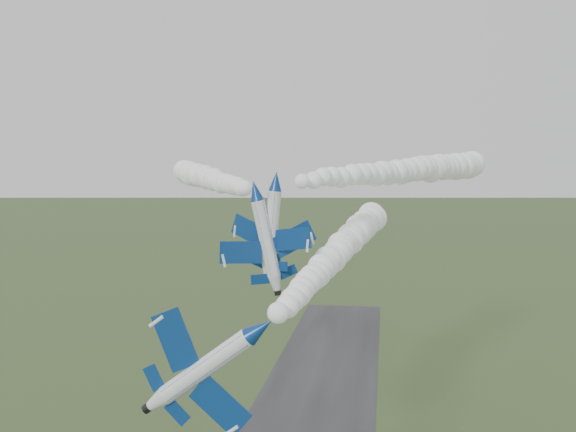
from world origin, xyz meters
TOP-DOWN VIEW (x-y plane):
  - jet_lead at (4.33, -7.20)m, footprint 6.59×12.82m
  - smoke_trail_jet_lead at (8.00, 29.02)m, footprint 10.63×66.27m
  - jet_pair_left at (-0.86, 16.57)m, footprint 10.77×12.64m
  - smoke_trail_jet_pair_left at (-15.27, 48.09)m, footprint 27.85×59.01m
  - jet_pair_right at (1.19, 17.56)m, footprint 10.49×12.06m
  - smoke_trail_jet_pair_right at (17.37, 54.42)m, footprint 35.00×70.58m

SIDE VIEW (x-z plane):
  - jet_lead at x=4.33m, z-range 30.12..38.66m
  - smoke_trail_jet_lead at x=8.00m, z-range 33.87..38.54m
  - jet_pair_left at x=-0.86m, z-range 41.78..45.59m
  - smoke_trail_jet_pair_left at x=-15.27m, z-range 42.30..46.75m
  - jet_pair_right at x=1.19m, z-range 43.13..46.31m
  - smoke_trail_jet_pair_right at x=17.37m, z-range 43.06..48.49m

